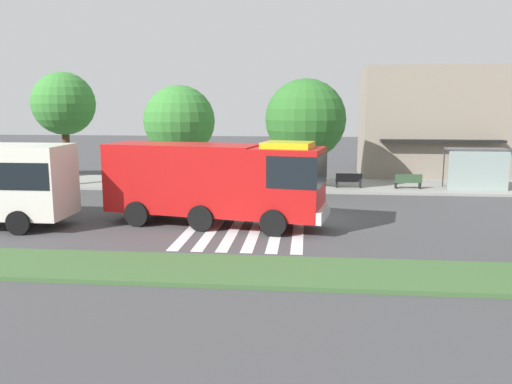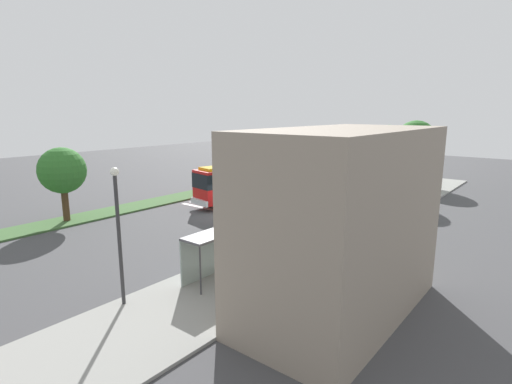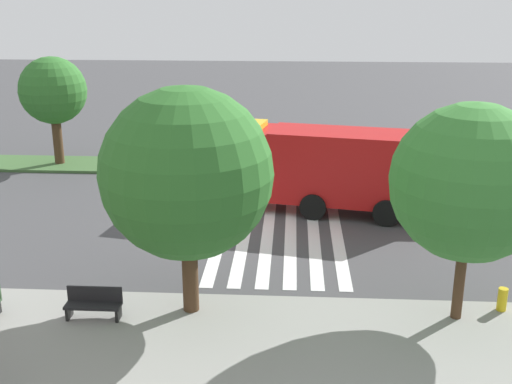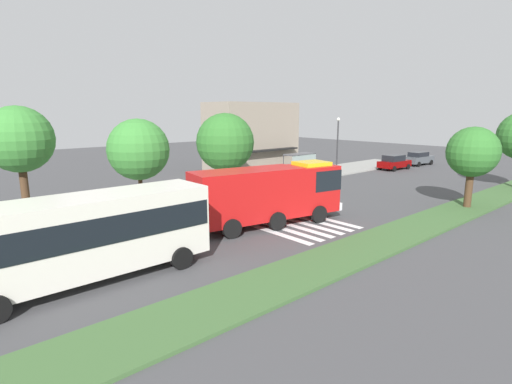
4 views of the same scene
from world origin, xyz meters
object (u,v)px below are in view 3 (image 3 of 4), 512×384
Objects in this scene: bench_west_of_shelter at (94,303)px; median_tree_far_west at (53,91)px; fire_truck at (308,164)px; sidewalk_tree_center at (470,183)px; fire_hydrant at (502,299)px; sidewalk_tree_east at (187,174)px.

median_tree_far_west is (6.99, -16.46, 3.45)m from bench_west_of_shelter.
median_tree_far_west is at bearing -14.83° from fire_truck.
sidewalk_tree_center is 4.01m from fire_hydrant.
fire_truck reaches higher than bench_west_of_shelter.
fire_hydrant is (-18.82, 15.33, -3.55)m from median_tree_far_west.
median_tree_far_west is 24.53m from fire_hydrant.
sidewalk_tree_center reaches higher than fire_hydrant.
sidewalk_tree_east reaches higher than sidewalk_tree_center.
bench_west_of_shelter is 0.26× the size of sidewalk_tree_center.
fire_hydrant is at bearing -174.56° from bench_west_of_shelter.
bench_west_of_shelter is 0.28× the size of median_tree_far_west.
median_tree_far_west is at bearing -66.98° from bench_west_of_shelter.
sidewalk_tree_east is 9.91m from fire_hydrant.
fire_hydrant is at bearing 132.41° from fire_truck.
fire_truck is at bearing -110.69° from sidewalk_tree_east.
sidewalk_tree_east is 9.44× the size of fire_hydrant.
fire_truck is 10.67m from fire_hydrant.
sidewalk_tree_east is (7.69, 0.00, 0.12)m from sidewalk_tree_center.
bench_west_of_shelter is at bearing 113.02° from median_tree_far_west.
sidewalk_tree_center is at bearing 137.68° from median_tree_far_west.
bench_west_of_shelter is at bearing 68.84° from fire_truck.
fire_truck is at bearing -121.89° from bench_west_of_shelter.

